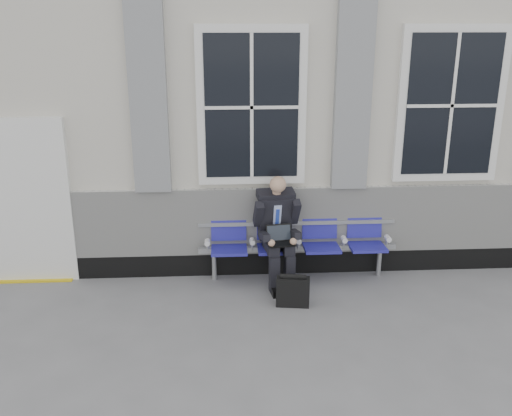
{
  "coord_description": "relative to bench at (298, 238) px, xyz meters",
  "views": [
    {
      "loc": [
        -2.51,
        -5.57,
        3.3
      ],
      "look_at": [
        -2.13,
        0.9,
        1.12
      ],
      "focal_mm": 40.0,
      "sensor_mm": 36.0,
      "label": 1
    }
  ],
  "objects": [
    {
      "name": "station_building",
      "position": [
        1.54,
        2.15,
        1.67
      ],
      "size": [
        14.4,
        4.4,
        4.49
      ],
      "color": "beige",
      "rests_on": "ground"
    },
    {
      "name": "ground",
      "position": [
        1.55,
        -1.32,
        -0.55
      ],
      "size": [
        70.0,
        70.0,
        0.0
      ],
      "primitive_type": "plane",
      "color": "slate",
      "rests_on": "ground"
    },
    {
      "name": "businessman",
      "position": [
        -0.28,
        -0.13,
        0.22
      ],
      "size": [
        0.61,
        0.81,
        1.43
      ],
      "color": "black",
      "rests_on": "ground"
    },
    {
      "name": "bench",
      "position": [
        0.0,
        0.0,
        0.0
      ],
      "size": [
        2.6,
        0.47,
        0.91
      ],
      "color": "#9EA0A3",
      "rests_on": "ground"
    },
    {
      "name": "briefcase",
      "position": [
        -0.15,
        -0.79,
        -0.36
      ],
      "size": [
        0.42,
        0.22,
        0.41
      ],
      "color": "black",
      "rests_on": "ground"
    }
  ]
}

